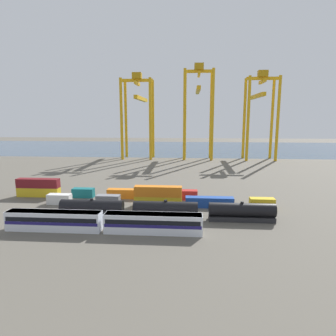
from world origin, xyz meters
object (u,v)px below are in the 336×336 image
at_px(gantry_crane_west, 138,107).
at_px(gantry_crane_central, 198,102).
at_px(freight_tank_row, 165,210).
at_px(shipping_container_4, 209,202).
at_px(gantry_crane_east, 260,106).
at_px(shipping_container_9, 129,194).
at_px(passenger_train, 103,221).
at_px(shipping_container_1, 108,200).

distance_m(gantry_crane_west, gantry_crane_central, 32.98).
xyz_separation_m(gantry_crane_west, gantry_crane_central, (32.88, -0.60, 2.46)).
relative_size(freight_tank_row, shipping_container_4, 3.95).
xyz_separation_m(freight_tank_row, gantry_crane_central, (9.54, 100.27, 28.35)).
height_order(freight_tank_row, gantry_crane_west, gantry_crane_west).
distance_m(shipping_container_4, gantry_crane_east, 100.19).
xyz_separation_m(freight_tank_row, shipping_container_9, (-11.69, 16.31, -0.77)).
bearing_deg(passenger_train, shipping_container_1, 102.61).
relative_size(shipping_container_4, gantry_crane_west, 0.26).
bearing_deg(gantry_crane_east, gantry_crane_west, 179.77).
relative_size(shipping_container_1, gantry_crane_east, 0.13).
bearing_deg(gantry_crane_central, shipping_container_9, -104.19).
xyz_separation_m(shipping_container_9, gantry_crane_central, (21.22, 83.96, 29.12)).
height_order(shipping_container_4, gantry_crane_west, gantry_crane_west).
xyz_separation_m(shipping_container_4, gantry_crane_west, (-33.71, 91.28, 26.66)).
relative_size(freight_tank_row, gantry_crane_west, 1.04).
bearing_deg(shipping_container_4, freight_tank_row, -137.24).
bearing_deg(shipping_container_9, shipping_container_4, -16.94).
xyz_separation_m(passenger_train, freight_tank_row, (11.77, 8.15, -0.07)).
relative_size(shipping_container_1, gantry_crane_west, 0.13).
distance_m(passenger_train, gantry_crane_west, 112.63).
relative_size(passenger_train, gantry_crane_central, 0.78).
xyz_separation_m(shipping_container_4, gantry_crane_central, (-0.83, 90.68, 29.12)).
bearing_deg(gantry_crane_west, freight_tank_row, -76.97).
bearing_deg(shipping_container_1, shipping_container_9, 58.93).
bearing_deg(gantry_crane_east, passenger_train, -116.49).
bearing_deg(gantry_crane_west, shipping_container_4, -69.73).
relative_size(freight_tank_row, shipping_container_9, 3.95).
distance_m(passenger_train, freight_tank_row, 14.31).
xyz_separation_m(freight_tank_row, gantry_crane_west, (-23.35, 100.86, 25.89)).
height_order(passenger_train, freight_tank_row, freight_tank_row).
bearing_deg(gantry_crane_east, shipping_container_4, -109.40).
distance_m(shipping_container_1, gantry_crane_west, 95.39).
xyz_separation_m(freight_tank_row, shipping_container_4, (10.37, 9.59, -0.77)).
height_order(gantry_crane_west, gantry_crane_east, gantry_crane_east).
bearing_deg(gantry_crane_west, shipping_container_1, -85.23).
height_order(freight_tank_row, shipping_container_1, freight_tank_row).
height_order(passenger_train, shipping_container_1, passenger_train).
distance_m(shipping_container_9, gantry_crane_east, 103.73).
bearing_deg(shipping_container_4, shipping_container_1, 180.00).
xyz_separation_m(shipping_container_1, shipping_container_4, (26.10, 0.00, 0.00)).
bearing_deg(shipping_container_4, gantry_crane_west, 110.27).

